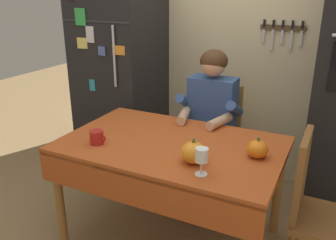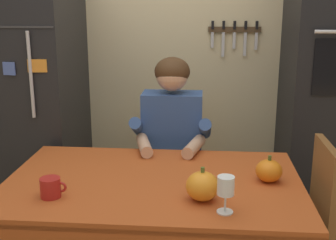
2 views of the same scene
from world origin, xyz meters
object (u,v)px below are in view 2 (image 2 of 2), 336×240
object	(u,v)px
wine_glass	(226,188)
pumpkin_medium	(269,171)
coffee_mug	(51,188)
chair_behind_person	(173,167)
refrigerator	(27,103)
seated_person	(171,143)
wall_oven	(334,85)
pumpkin_large	(202,186)
dining_table	(153,198)

from	to	relation	value
wine_glass	pumpkin_medium	world-z (taller)	wine_glass
coffee_mug	chair_behind_person	bearing A→B (deg)	65.32
chair_behind_person	coffee_mug	bearing A→B (deg)	-114.68
refrigerator	chair_behind_person	distance (m)	1.07
seated_person	pumpkin_medium	distance (m)	0.75
refrigerator	wall_oven	world-z (taller)	wall_oven
refrigerator	pumpkin_large	size ratio (longest dim) A/B	12.17
seated_person	wine_glass	distance (m)	0.94
chair_behind_person	pumpkin_large	world-z (taller)	chair_behind_person
dining_table	coffee_mug	size ratio (longest dim) A/B	12.06
coffee_mug	dining_table	bearing A→B (deg)	26.19
seated_person	wine_glass	world-z (taller)	seated_person
wall_oven	dining_table	size ratio (longest dim) A/B	1.50
dining_table	seated_person	world-z (taller)	seated_person
refrigerator	pumpkin_large	xyz separation A→B (m)	(1.18, -1.06, -0.10)
pumpkin_large	dining_table	bearing A→B (deg)	142.39
seated_person	wall_oven	bearing A→B (deg)	17.54
chair_behind_person	seated_person	distance (m)	0.29
wall_oven	pumpkin_medium	xyz separation A→B (m)	(-0.51, -0.87, -0.26)
chair_behind_person	seated_person	size ratio (longest dim) A/B	0.75
dining_table	pumpkin_medium	bearing A→B (deg)	5.26
dining_table	coffee_mug	xyz separation A→B (m)	(-0.42, -0.21, 0.13)
wall_oven	refrigerator	bearing A→B (deg)	-178.86
wall_oven	coffee_mug	distance (m)	1.87
coffee_mug	refrigerator	bearing A→B (deg)	116.08
seated_person	pumpkin_large	distance (m)	0.81
seated_person	pumpkin_large	size ratio (longest dim) A/B	8.41
wall_oven	coffee_mug	xyz separation A→B (m)	(-1.47, -1.13, -0.27)
pumpkin_large	pumpkin_medium	xyz separation A→B (m)	(0.31, 0.23, -0.01)
wall_oven	seated_person	distance (m)	1.10
wine_glass	pumpkin_large	distance (m)	0.15
wall_oven	pumpkin_medium	size ratio (longest dim) A/B	16.44
seated_person	wine_glass	bearing A→B (deg)	-72.33
refrigerator	seated_person	xyz separation A→B (m)	(0.99, -0.28, -0.16)
coffee_mug	pumpkin_medium	size ratio (longest dim) A/B	0.91
wine_glass	chair_behind_person	bearing A→B (deg)	104.74
coffee_mug	seated_person	bearing A→B (deg)	60.46
refrigerator	chair_behind_person	world-z (taller)	refrigerator
wine_glass	pumpkin_large	bearing A→B (deg)	129.93
wall_oven	coffee_mug	world-z (taller)	wall_oven
seated_person	pumpkin_medium	bearing A→B (deg)	-47.86
dining_table	wall_oven	bearing A→B (deg)	41.31
wall_oven	wine_glass	world-z (taller)	wall_oven
pumpkin_medium	coffee_mug	bearing A→B (deg)	-165.11
dining_table	seated_person	bearing A→B (deg)	86.10
wine_glass	pumpkin_large	world-z (taller)	wine_glass
chair_behind_person	coffee_mug	size ratio (longest dim) A/B	8.01
refrigerator	wall_oven	bearing A→B (deg)	1.14
pumpkin_medium	refrigerator	bearing A→B (deg)	150.83
seated_person	pumpkin_large	world-z (taller)	seated_person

